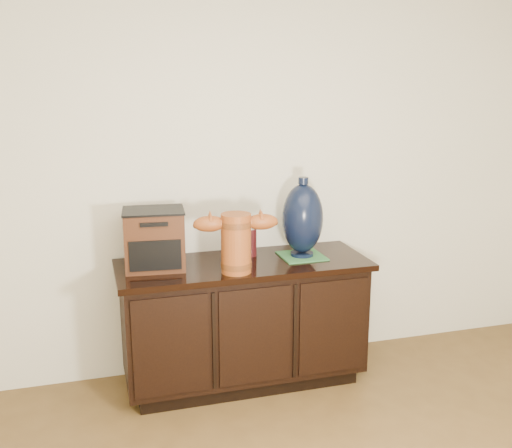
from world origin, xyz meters
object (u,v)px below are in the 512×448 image
object	(u,v)px
terracotta_vessel	(236,240)
lamp_base	(303,219)
tv_radio	(154,239)
spray_can	(251,240)
sideboard	(244,321)

from	to	relation	value
terracotta_vessel	lamp_base	xyz separation A→B (m)	(0.45, 0.17, 0.05)
tv_radio	spray_can	xyz separation A→B (m)	(0.58, 0.07, -0.07)
terracotta_vessel	spray_can	distance (m)	0.33
lamp_base	spray_can	size ratio (longest dim) A/B	2.43
sideboard	tv_radio	bearing A→B (deg)	176.12
terracotta_vessel	spray_can	bearing A→B (deg)	66.45
lamp_base	sideboard	bearing A→B (deg)	-178.73
tv_radio	spray_can	distance (m)	0.59
sideboard	tv_radio	size ratio (longest dim) A/B	4.06
sideboard	lamp_base	bearing A→B (deg)	1.27
spray_can	tv_radio	bearing A→B (deg)	-172.78
sideboard	terracotta_vessel	bearing A→B (deg)	-116.78
tv_radio	lamp_base	world-z (taller)	lamp_base
sideboard	spray_can	world-z (taller)	spray_can
tv_radio	lamp_base	xyz separation A→B (m)	(0.87, -0.03, 0.06)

